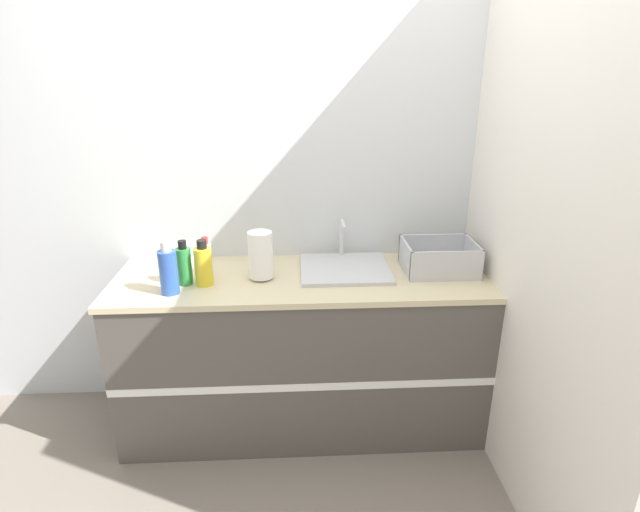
{
  "coord_description": "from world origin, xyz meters",
  "views": [
    {
      "loc": [
        -0.04,
        -2.06,
        1.89
      ],
      "look_at": [
        0.09,
        0.28,
        1.01
      ],
      "focal_mm": 28.0,
      "sensor_mm": 36.0,
      "label": 1
    }
  ],
  "objects_px": {
    "paper_towel_roll": "(261,255)",
    "bottle_yellow": "(204,265)",
    "bottle_blue": "(168,271)",
    "bottle_green": "(184,265)",
    "dish_rack": "(439,261)",
    "bottle_white_spray": "(206,258)",
    "sink": "(345,267)"
  },
  "relations": [
    {
      "from": "paper_towel_roll",
      "to": "bottle_white_spray",
      "type": "xyz_separation_m",
      "value": [
        -0.28,
        0.06,
        -0.04
      ]
    },
    {
      "from": "bottle_white_spray",
      "to": "dish_rack",
      "type": "bearing_deg",
      "value": -0.73
    },
    {
      "from": "bottle_blue",
      "to": "bottle_green",
      "type": "distance_m",
      "value": 0.12
    },
    {
      "from": "dish_rack",
      "to": "bottle_blue",
      "type": "relative_size",
      "value": 1.43
    },
    {
      "from": "dish_rack",
      "to": "bottle_blue",
      "type": "bearing_deg",
      "value": -171.41
    },
    {
      "from": "dish_rack",
      "to": "bottle_blue",
      "type": "distance_m",
      "value": 1.36
    },
    {
      "from": "dish_rack",
      "to": "bottle_blue",
      "type": "xyz_separation_m",
      "value": [
        -1.35,
        -0.2,
        0.06
      ]
    },
    {
      "from": "paper_towel_roll",
      "to": "bottle_green",
      "type": "height_order",
      "value": "paper_towel_roll"
    },
    {
      "from": "sink",
      "to": "bottle_green",
      "type": "bearing_deg",
      "value": -170.29
    },
    {
      "from": "sink",
      "to": "bottle_green",
      "type": "height_order",
      "value": "sink"
    },
    {
      "from": "bottle_blue",
      "to": "bottle_yellow",
      "type": "bearing_deg",
      "value": 32.73
    },
    {
      "from": "bottle_blue",
      "to": "bottle_green",
      "type": "bearing_deg",
      "value": 64.64
    },
    {
      "from": "bottle_yellow",
      "to": "bottle_green",
      "type": "height_order",
      "value": "bottle_yellow"
    },
    {
      "from": "bottle_blue",
      "to": "bottle_white_spray",
      "type": "xyz_separation_m",
      "value": [
        0.14,
        0.22,
        -0.02
      ]
    },
    {
      "from": "dish_rack",
      "to": "bottle_green",
      "type": "height_order",
      "value": "bottle_green"
    },
    {
      "from": "bottle_blue",
      "to": "bottle_white_spray",
      "type": "bearing_deg",
      "value": 57.63
    },
    {
      "from": "sink",
      "to": "bottle_green",
      "type": "xyz_separation_m",
      "value": [
        -0.81,
        -0.14,
        0.08
      ]
    },
    {
      "from": "sink",
      "to": "bottle_yellow",
      "type": "bearing_deg",
      "value": -168.03
    },
    {
      "from": "bottle_white_spray",
      "to": "bottle_green",
      "type": "xyz_separation_m",
      "value": [
        -0.09,
        -0.11,
        0.01
      ]
    },
    {
      "from": "bottle_green",
      "to": "bottle_blue",
      "type": "bearing_deg",
      "value": -115.36
    },
    {
      "from": "bottle_blue",
      "to": "bottle_green",
      "type": "height_order",
      "value": "bottle_blue"
    },
    {
      "from": "sink",
      "to": "bottle_white_spray",
      "type": "xyz_separation_m",
      "value": [
        -0.72,
        -0.03,
        0.07
      ]
    },
    {
      "from": "bottle_blue",
      "to": "bottle_yellow",
      "type": "xyz_separation_m",
      "value": [
        0.15,
        0.09,
        -0.01
      ]
    },
    {
      "from": "paper_towel_roll",
      "to": "bottle_yellow",
      "type": "relative_size",
      "value": 1.07
    },
    {
      "from": "paper_towel_roll",
      "to": "bottle_green",
      "type": "xyz_separation_m",
      "value": [
        -0.37,
        -0.05,
        -0.03
      ]
    },
    {
      "from": "dish_rack",
      "to": "bottle_yellow",
      "type": "distance_m",
      "value": 1.21
    },
    {
      "from": "bottle_blue",
      "to": "bottle_white_spray",
      "type": "relative_size",
      "value": 1.26
    },
    {
      "from": "bottle_green",
      "to": "paper_towel_roll",
      "type": "bearing_deg",
      "value": 7.22
    },
    {
      "from": "paper_towel_roll",
      "to": "bottle_blue",
      "type": "bearing_deg",
      "value": -159.96
    },
    {
      "from": "sink",
      "to": "paper_towel_roll",
      "type": "bearing_deg",
      "value": -168.18
    },
    {
      "from": "sink",
      "to": "bottle_blue",
      "type": "relative_size",
      "value": 1.8
    },
    {
      "from": "bottle_white_spray",
      "to": "paper_towel_roll",
      "type": "bearing_deg",
      "value": -12.89
    }
  ]
}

